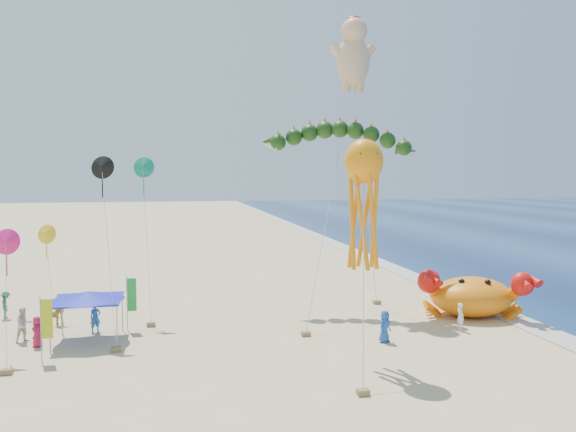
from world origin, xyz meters
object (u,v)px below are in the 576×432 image
object	(u,v)px
crab_inflatable	(473,295)
cherub_kite	(353,52)
dragon_kite	(337,142)
octopus_kite	(364,194)
canopy_blue	(88,296)

from	to	relation	value
crab_inflatable	cherub_kite	bearing A→B (deg)	136.70
dragon_kite	octopus_kite	distance (m)	11.67
octopus_kite	cherub_kite	bearing A→B (deg)	74.11
dragon_kite	canopy_blue	world-z (taller)	dragon_kite
octopus_kite	canopy_blue	world-z (taller)	octopus_kite
octopus_kite	dragon_kite	bearing A→B (deg)	79.61
octopus_kite	crab_inflatable	bearing A→B (deg)	34.13
dragon_kite	cherub_kite	bearing A→B (deg)	39.91
canopy_blue	crab_inflatable	bearing A→B (deg)	1.33
crab_inflatable	canopy_blue	distance (m)	23.07
crab_inflatable	canopy_blue	bearing A→B (deg)	-178.67
cherub_kite	canopy_blue	size ratio (longest dim) A/B	5.14
crab_inflatable	dragon_kite	size ratio (longest dim) A/B	0.57
dragon_kite	cherub_kite	distance (m)	6.52
dragon_kite	canopy_blue	bearing A→B (deg)	-161.81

